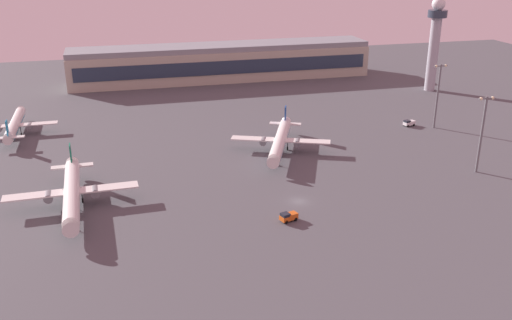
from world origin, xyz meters
name	(u,v)px	position (x,y,z in m)	size (l,w,h in m)	color
ground_plane	(298,201)	(0.00, 0.00, 0.00)	(416.00, 416.00, 0.00)	#4C4C51
terminal_building	(222,62)	(8.72, 139.03, 8.09)	(139.92, 22.40, 16.40)	#B2AD99
control_tower	(435,38)	(92.65, 94.52, 22.86)	(8.00, 8.00, 39.64)	#A8A8B2
airplane_terminal_side	(72,192)	(-54.57, 11.17, 4.00)	(32.03, 41.19, 10.57)	silver
airplane_near_gate	(280,140)	(6.09, 35.74, 3.84)	(29.77, 37.72, 10.17)	silver
airplane_mid_apron	(15,125)	(-75.48, 74.75, 3.45)	(27.53, 35.44, 9.12)	silver
maintenance_van	(409,123)	(57.94, 49.50, 1.18)	(4.47, 2.82, 2.25)	white
cargo_loader	(288,217)	(-5.76, -9.65, 1.18)	(4.53, 3.09, 2.25)	#D85919
apron_light_central	(482,129)	(55.00, 5.86, 12.80)	(4.80, 0.90, 22.04)	slate
apron_light_east	(438,91)	(65.49, 45.57, 13.01)	(4.80, 0.90, 22.45)	slate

